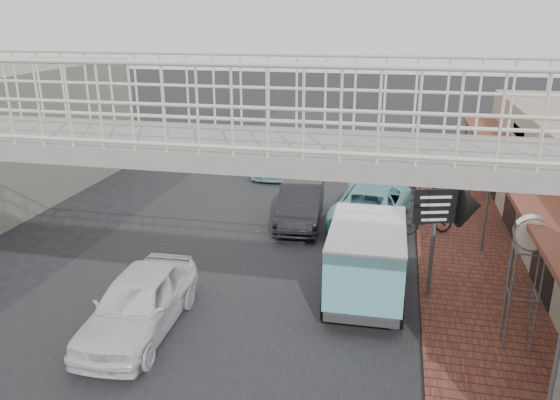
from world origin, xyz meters
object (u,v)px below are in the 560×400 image
at_px(angkot_far, 280,157).
at_px(angkot_curb, 373,202).
at_px(motorcycle_far, 424,190).
at_px(street_clock, 531,240).
at_px(arrow_sign, 466,207).
at_px(dark_sedan, 301,205).
at_px(angkot_van, 367,251).
at_px(white_hatchback, 139,303).
at_px(motorcycle_near, 427,220).

bearing_deg(angkot_far, angkot_curb, -52.59).
relative_size(motorcycle_far, street_clock, 0.55).
relative_size(angkot_curb, arrow_sign, 1.72).
bearing_deg(dark_sedan, angkot_far, 103.58).
relative_size(dark_sedan, angkot_far, 0.87).
relative_size(motorcycle_far, arrow_sign, 0.56).
distance_m(angkot_curb, angkot_far, 7.38).
distance_m(dark_sedan, angkot_curb, 2.54).
bearing_deg(motorcycle_far, angkot_van, 160.87).
distance_m(white_hatchback, angkot_curb, 9.56).
xyz_separation_m(angkot_far, street_clock, (8.08, -12.99, 1.89)).
height_order(white_hatchback, dark_sedan, white_hatchback).
xyz_separation_m(angkot_van, motorcycle_far, (1.69, 7.81, -0.69)).
bearing_deg(angkot_van, motorcycle_near, 68.57).
xyz_separation_m(dark_sedan, angkot_curb, (2.45, 0.67, 0.03)).
bearing_deg(motorcycle_near, white_hatchback, 114.00).
distance_m(white_hatchback, angkot_far, 14.03).
xyz_separation_m(white_hatchback, street_clock, (8.28, 1.04, 1.86)).
xyz_separation_m(dark_sedan, angkot_far, (-2.15, 6.43, 0.01)).
relative_size(motorcycle_near, street_clock, 0.59).
height_order(angkot_far, street_clock, street_clock).
distance_m(angkot_van, motorcycle_far, 8.02).
xyz_separation_m(motorcycle_far, arrow_sign, (0.60, -7.39, 1.88)).
xyz_separation_m(angkot_van, motorcycle_near, (1.69, 4.53, -0.72)).
bearing_deg(dark_sedan, street_clock, -52.84).
xyz_separation_m(dark_sedan, street_clock, (5.92, -6.56, 1.90)).
relative_size(dark_sedan, motorcycle_near, 2.31).
relative_size(angkot_van, arrow_sign, 1.41).
bearing_deg(angkot_curb, arrow_sign, 121.73).
height_order(angkot_curb, angkot_far, angkot_curb).
distance_m(dark_sedan, motorcycle_far, 5.18).
bearing_deg(motorcycle_near, street_clock, 171.27).
bearing_deg(motorcycle_near, arrow_sign, 164.68).
height_order(angkot_far, motorcycle_far, angkot_far).
bearing_deg(dark_sedan, white_hatchback, -112.14).
bearing_deg(motorcycle_near, dark_sedan, 61.81).
xyz_separation_m(motorcycle_near, arrow_sign, (0.60, -4.11, 1.91)).
bearing_deg(angkot_far, arrow_sign, -58.34).
relative_size(angkot_van, street_clock, 1.39).
bearing_deg(arrow_sign, motorcycle_near, 82.23).
relative_size(angkot_van, motorcycle_far, 2.52).
bearing_deg(angkot_far, dark_sedan, -72.67).
height_order(dark_sedan, angkot_van, angkot_van).
height_order(angkot_far, motorcycle_near, angkot_far).
height_order(angkot_curb, motorcycle_far, angkot_curb).
relative_size(angkot_van, motorcycle_near, 2.35).
xyz_separation_m(angkot_far, angkot_van, (4.73, -11.30, 0.60)).
bearing_deg(dark_sedan, arrow_sign, -47.36).
height_order(motorcycle_far, arrow_sign, arrow_sign).
relative_size(dark_sedan, angkot_van, 0.98).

